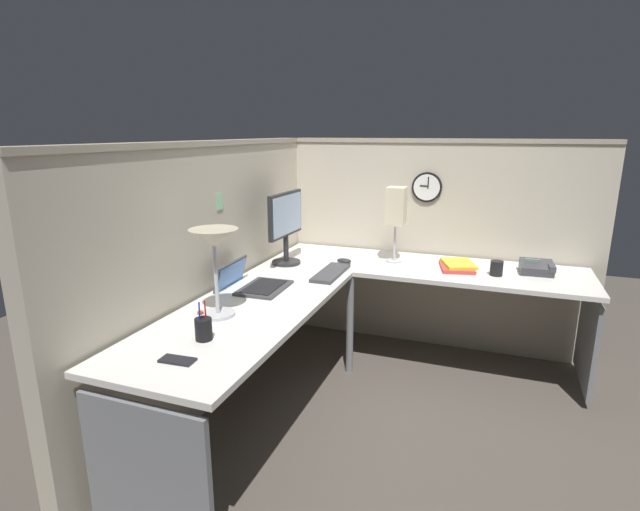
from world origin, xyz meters
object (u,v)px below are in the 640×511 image
at_px(monitor, 286,223).
at_px(office_phone, 538,268).
at_px(keyboard, 331,273).
at_px(wall_clock, 427,187).
at_px(book_stack, 457,266).
at_px(cell_phone, 177,360).
at_px(computer_mouse, 344,261).
at_px(desk_lamp_dome, 214,245).
at_px(laptop, 249,284).
at_px(coffee_mug, 496,268).
at_px(pen_cup, 203,329).
at_px(desk_lamp_paper, 396,208).

relative_size(monitor, office_phone, 2.34).
xyz_separation_m(keyboard, wall_clock, (0.77, -0.48, 0.49)).
bearing_deg(book_stack, office_phone, -82.93).
distance_m(keyboard, cell_phone, 1.38).
xyz_separation_m(cell_phone, wall_clock, (2.14, -0.66, 0.50)).
relative_size(computer_mouse, desk_lamp_dome, 0.23).
bearing_deg(laptop, coffee_mug, -60.58).
distance_m(computer_mouse, coffee_mug, 1.01).
relative_size(monitor, pen_cup, 2.78).
relative_size(laptop, computer_mouse, 3.76).
relative_size(laptop, book_stack, 1.19).
xyz_separation_m(monitor, office_phone, (0.34, -1.64, -0.26)).
xyz_separation_m(laptop, pen_cup, (-0.73, -0.16, 0.03)).
distance_m(cell_phone, desk_lamp_paper, 1.92).
bearing_deg(book_stack, monitor, 103.97).
bearing_deg(book_stack, desk_lamp_dome, 140.88).
bearing_deg(pen_cup, coffee_mug, -38.86).
bearing_deg(pen_cup, keyboard, -9.96).
distance_m(office_phone, book_stack, 0.50).
bearing_deg(monitor, keyboard, -110.53).
bearing_deg(monitor, desk_lamp_paper, -65.96).
relative_size(cell_phone, book_stack, 0.44).
relative_size(keyboard, book_stack, 1.31).
relative_size(monitor, keyboard, 1.16).
distance_m(laptop, computer_mouse, 0.81).
relative_size(laptop, keyboard, 0.91).
bearing_deg(wall_clock, cell_phone, 162.78).
bearing_deg(monitor, laptop, -178.75).
bearing_deg(keyboard, monitor, 69.12).
height_order(keyboard, computer_mouse, computer_mouse).
bearing_deg(cell_phone, office_phone, -41.64).
xyz_separation_m(computer_mouse, cell_phone, (-1.66, 0.18, -0.01)).
xyz_separation_m(monitor, wall_clock, (0.63, -0.86, 0.21)).
xyz_separation_m(computer_mouse, office_phone, (0.19, -1.26, 0.02)).
bearing_deg(keyboard, desk_lamp_paper, -35.54).
relative_size(cell_phone, wall_clock, 0.65).
bearing_deg(wall_clock, desk_lamp_dome, 154.75).
distance_m(desk_lamp_dome, office_phone, 2.09).
height_order(pen_cup, coffee_mug, pen_cup).
bearing_deg(keyboard, computer_mouse, 0.24).
bearing_deg(desk_lamp_paper, monitor, 114.04).
bearing_deg(desk_lamp_paper, book_stack, -93.68).
distance_m(keyboard, desk_lamp_dome, 0.99).
bearing_deg(desk_lamp_dome, keyboard, -18.86).
height_order(keyboard, wall_clock, wall_clock).
xyz_separation_m(laptop, keyboard, (0.42, -0.37, -0.01)).
xyz_separation_m(laptop, cell_phone, (-0.94, -0.18, -0.02)).
relative_size(desk_lamp_paper, wall_clock, 2.41).
distance_m(cell_phone, wall_clock, 2.29).
bearing_deg(coffee_mug, desk_lamp_dome, 133.21).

